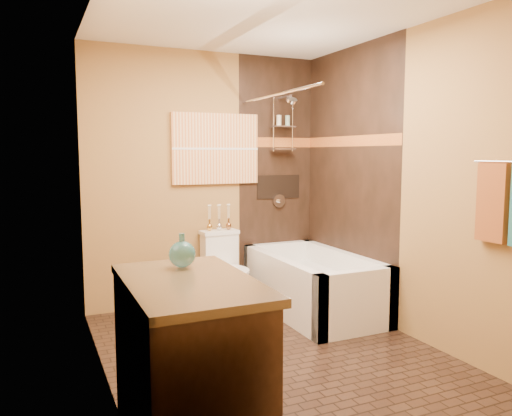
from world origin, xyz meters
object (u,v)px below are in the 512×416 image
vanity (189,365)px  sunset_painting (216,149)px  toilet (225,270)px  bathtub (313,289)px

vanity → sunset_painting: bearing=67.4°
sunset_painting → toilet: (-0.00, -0.25, -1.18)m
sunset_painting → vanity: bearing=-113.0°
bathtub → vanity: 2.41m
sunset_painting → bathtub: 1.67m
toilet → vanity: bearing=-118.6°
sunset_painting → vanity: sunset_painting is taller
toilet → vanity: vanity is taller
sunset_painting → bathtub: sunset_painting is taller
sunset_painting → bathtub: size_ratio=0.60×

